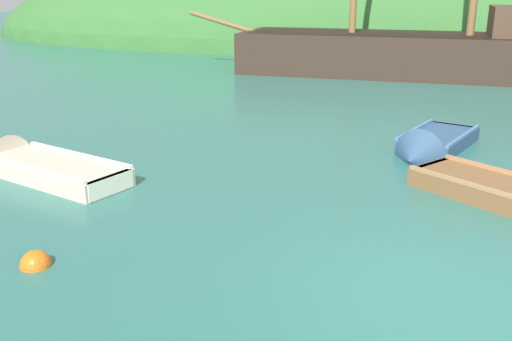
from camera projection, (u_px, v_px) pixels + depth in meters
ground_plane at (430, 296)px, 6.87m from camera, size 120.00×120.00×0.00m
shore_hill at (332, 38)px, 38.54m from camera, size 48.12×22.36×11.42m
sailing_ship at (417, 61)px, 23.05m from camera, size 16.47×4.60×10.84m
rowboat_portside at (430, 148)px, 12.66m from camera, size 2.13×3.14×1.11m
rowboat_outer_left at (37, 169)px, 11.19m from camera, size 3.84×2.30×1.08m
buoy_orange at (36, 265)px, 7.60m from camera, size 0.41×0.41×0.41m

